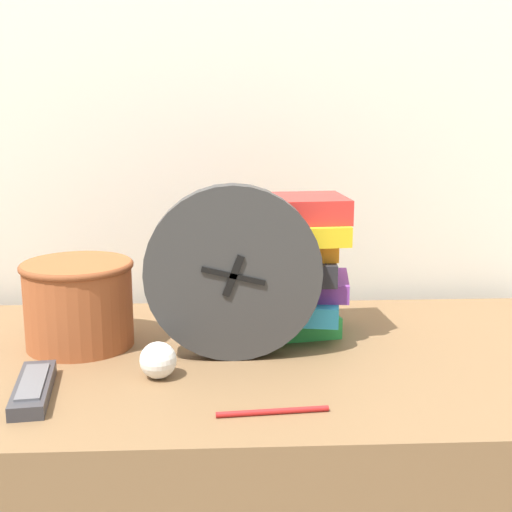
{
  "coord_description": "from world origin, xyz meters",
  "views": [
    {
      "loc": [
        0.01,
        -0.79,
        1.13
      ],
      "look_at": [
        0.07,
        0.36,
        0.88
      ],
      "focal_mm": 50.0,
      "sensor_mm": 36.0,
      "label": 1
    }
  ],
  "objects": [
    {
      "name": "tv_remote",
      "position": [
        -0.26,
        0.17,
        0.73
      ],
      "size": [
        0.07,
        0.18,
        0.02
      ],
      "color": "#333338",
      "rests_on": "desk"
    },
    {
      "name": "desk_clock",
      "position": [
        0.03,
        0.3,
        0.86
      ],
      "size": [
        0.28,
        0.04,
        0.28
      ],
      "color": "#333333",
      "rests_on": "desk"
    },
    {
      "name": "basket",
      "position": [
        -0.23,
        0.38,
        0.8
      ],
      "size": [
        0.19,
        0.19,
        0.14
      ],
      "color": "#994C28",
      "rests_on": "desk"
    },
    {
      "name": "pen",
      "position": [
        0.08,
        0.09,
        0.72
      ],
      "size": [
        0.15,
        0.02,
        0.01
      ],
      "color": "#B21E1E",
      "rests_on": "desk"
    },
    {
      "name": "wall_back",
      "position": [
        0.0,
        0.69,
        1.2
      ],
      "size": [
        6.0,
        0.04,
        2.4
      ],
      "color": "silver",
      "rests_on": "ground_plane"
    },
    {
      "name": "crumpled_paper_ball",
      "position": [
        -0.09,
        0.23,
        0.75
      ],
      "size": [
        0.06,
        0.06,
        0.06
      ],
      "color": "white",
      "rests_on": "desk"
    },
    {
      "name": "book_stack",
      "position": [
        0.11,
        0.42,
        0.84
      ],
      "size": [
        0.26,
        0.2,
        0.25
      ],
      "color": "green",
      "rests_on": "desk"
    }
  ]
}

